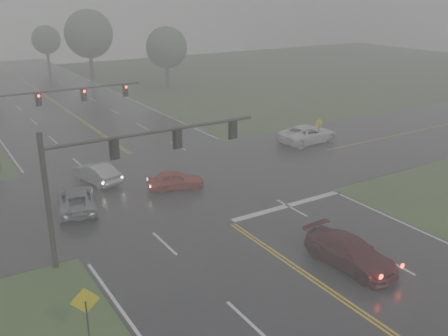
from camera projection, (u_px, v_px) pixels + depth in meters
main_road at (186, 192)px, 34.53m from camera, size 18.00×160.00×0.02m
cross_street at (173, 183)px, 36.12m from camera, size 120.00×14.00×0.02m
stop_bar at (288, 206)px, 32.30m from camera, size 8.50×0.50×0.01m
sedan_maroon at (349, 266)px, 25.27m from camera, size 2.49×5.29×1.49m
sedan_red at (176, 189)px, 35.06m from camera, size 4.22×2.67×1.34m
sedan_silver at (97, 182)px, 36.31m from camera, size 2.49×4.57×1.43m
car_grey at (78, 210)px, 31.75m from camera, size 3.34×5.33×1.37m
pickup_white at (308, 143)px, 45.81m from camera, size 5.95×2.90×1.63m
signal_gantry_near at (118, 162)px, 25.37m from camera, size 12.00×0.31×7.05m
signal_gantry_far at (42, 107)px, 38.97m from camera, size 12.03×0.33×6.53m
sign_diamond_west at (86, 308)px, 18.91m from camera, size 1.10×0.25×2.67m
sign_diamond_east at (319, 127)px, 44.66m from camera, size 1.05×0.12×2.52m
tree_ne_a at (89, 34)px, 75.63m from camera, size 7.28×7.28×10.69m
tree_e_near at (166, 48)px, 70.40m from camera, size 5.84×5.84×8.57m
tree_n_far at (46, 40)px, 89.53m from camera, size 5.10×5.10×7.49m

